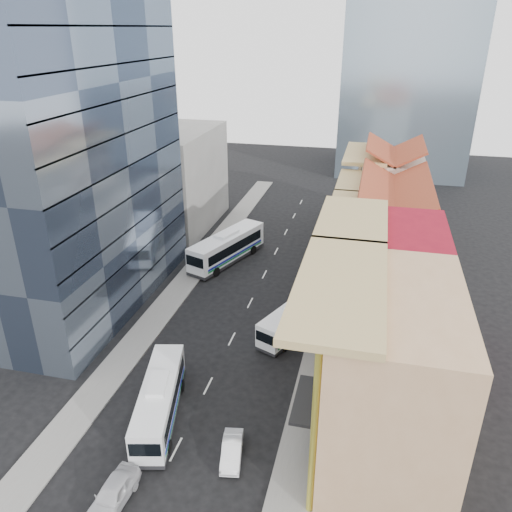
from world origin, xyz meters
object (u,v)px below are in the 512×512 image
(office_tower, at_px, (71,162))
(sedan_left, at_px, (113,494))
(bus_left_far, at_px, (227,247))
(bus_right, at_px, (294,318))
(bus_left_near, at_px, (159,400))
(sedan_right, at_px, (232,450))
(shophouse_tan, at_px, (391,375))

(office_tower, height_order, sedan_left, office_tower)
(bus_left_far, xyz_separation_m, sedan_left, (3.28, -35.44, -1.22))
(bus_right, relative_size, sedan_left, 2.14)
(bus_left_near, xyz_separation_m, bus_right, (7.80, 13.93, -0.12))
(bus_left_far, relative_size, sedan_left, 2.74)
(bus_right, bearing_deg, bus_left_far, 151.23)
(sedan_left, relative_size, sedan_right, 1.20)
(bus_left_far, xyz_separation_m, sedan_right, (9.38, -30.23, -1.37))
(office_tower, relative_size, bus_left_near, 2.88)
(shophouse_tan, relative_size, sedan_left, 3.09)
(shophouse_tan, distance_m, bus_left_far, 33.05)
(bus_left_near, height_order, sedan_right, bus_left_near)
(office_tower, height_order, bus_left_far, office_tower)
(shophouse_tan, height_order, office_tower, office_tower)
(bus_right, xyz_separation_m, sedan_right, (-1.48, -16.41, -0.93))
(bus_right, bearing_deg, office_tower, -160.37)
(office_tower, bearing_deg, shophouse_tan, -24.30)
(sedan_right, bearing_deg, bus_left_near, 147.86)
(bus_left_near, height_order, bus_right, bus_left_near)
(shophouse_tan, bearing_deg, bus_left_far, 126.18)
(office_tower, height_order, bus_right, office_tower)
(shophouse_tan, distance_m, bus_left_near, 16.91)
(office_tower, xyz_separation_m, sedan_right, (21.02, -17.75, -14.38))
(bus_left_far, height_order, sedan_right, bus_left_far)
(office_tower, height_order, sedan_right, office_tower)
(office_tower, distance_m, bus_right, 26.25)
(bus_left_near, distance_m, sedan_right, 6.86)
(shophouse_tan, height_order, sedan_left, shophouse_tan)
(bus_right, bearing_deg, sedan_right, -72.13)
(bus_left_far, xyz_separation_m, bus_right, (10.87, -13.82, -0.44))
(bus_left_far, bearing_deg, bus_right, -31.54)
(office_tower, height_order, bus_left_near, office_tower)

